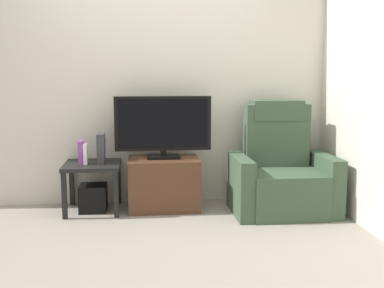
{
  "coord_description": "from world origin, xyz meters",
  "views": [
    {
      "loc": [
        -0.08,
        -3.72,
        1.35
      ],
      "look_at": [
        0.38,
        0.5,
        0.7
      ],
      "focal_mm": 43.6,
      "sensor_mm": 36.0,
      "label": 1
    }
  ],
  "objects_px": {
    "tv_stand": "(164,183)",
    "television": "(163,126)",
    "subwoofer_box": "(93,198)",
    "book_leftmost": "(81,152)",
    "book_middle": "(86,154)",
    "side_table": "(92,171)",
    "game_console": "(101,148)",
    "recliner_armchair": "(281,174)"
  },
  "relations": [
    {
      "from": "tv_stand",
      "to": "television",
      "type": "distance_m",
      "value": 0.58
    },
    {
      "from": "television",
      "to": "book_middle",
      "type": "xyz_separation_m",
      "value": [
        -0.75,
        -0.05,
        -0.26
      ]
    },
    {
      "from": "subwoofer_box",
      "to": "book_leftmost",
      "type": "distance_m",
      "value": 0.47
    },
    {
      "from": "tv_stand",
      "to": "book_middle",
      "type": "relative_size",
      "value": 3.57
    },
    {
      "from": "book_leftmost",
      "to": "book_middle",
      "type": "relative_size",
      "value": 1.17
    },
    {
      "from": "tv_stand",
      "to": "book_middle",
      "type": "bearing_deg",
      "value": -177.69
    },
    {
      "from": "subwoofer_box",
      "to": "game_console",
      "type": "bearing_deg",
      "value": 6.34
    },
    {
      "from": "tv_stand",
      "to": "book_leftmost",
      "type": "relative_size",
      "value": 3.06
    },
    {
      "from": "tv_stand",
      "to": "side_table",
      "type": "distance_m",
      "value": 0.71
    },
    {
      "from": "tv_stand",
      "to": "recliner_armchair",
      "type": "bearing_deg",
      "value": -9.92
    },
    {
      "from": "book_middle",
      "to": "game_console",
      "type": "distance_m",
      "value": 0.16
    },
    {
      "from": "television",
      "to": "book_middle",
      "type": "distance_m",
      "value": 0.8
    },
    {
      "from": "book_leftmost",
      "to": "game_console",
      "type": "bearing_deg",
      "value": 8.97
    },
    {
      "from": "television",
      "to": "book_leftmost",
      "type": "xyz_separation_m",
      "value": [
        -0.8,
        -0.05,
        -0.24
      ]
    },
    {
      "from": "side_table",
      "to": "subwoofer_box",
      "type": "relative_size",
      "value": 2.06
    },
    {
      "from": "book_leftmost",
      "to": "television",
      "type": "bearing_deg",
      "value": 3.57
    },
    {
      "from": "recliner_armchair",
      "to": "television",
      "type": "bearing_deg",
      "value": 178.39
    },
    {
      "from": "television",
      "to": "tv_stand",
      "type": "bearing_deg",
      "value": -90.0
    },
    {
      "from": "book_leftmost",
      "to": "game_console",
      "type": "xyz_separation_m",
      "value": [
        0.19,
        0.03,
        0.03
      ]
    },
    {
      "from": "book_middle",
      "to": "game_console",
      "type": "relative_size",
      "value": 0.67
    },
    {
      "from": "recliner_armchair",
      "to": "book_middle",
      "type": "relative_size",
      "value": 5.54
    },
    {
      "from": "side_table",
      "to": "subwoofer_box",
      "type": "distance_m",
      "value": 0.27
    },
    {
      "from": "television",
      "to": "side_table",
      "type": "xyz_separation_m",
      "value": [
        -0.7,
        -0.03,
        -0.43
      ]
    },
    {
      "from": "recliner_armchair",
      "to": "book_middle",
      "type": "xyz_separation_m",
      "value": [
        -1.9,
        0.17,
        0.2
      ]
    },
    {
      "from": "television",
      "to": "subwoofer_box",
      "type": "height_order",
      "value": "television"
    },
    {
      "from": "subwoofer_box",
      "to": "tv_stand",
      "type": "bearing_deg",
      "value": 0.86
    },
    {
      "from": "book_leftmost",
      "to": "subwoofer_box",
      "type": "bearing_deg",
      "value": 11.31
    },
    {
      "from": "tv_stand",
      "to": "book_middle",
      "type": "xyz_separation_m",
      "value": [
        -0.75,
        -0.03,
        0.32
      ]
    },
    {
      "from": "subwoofer_box",
      "to": "book_middle",
      "type": "relative_size",
      "value": 1.35
    },
    {
      "from": "game_console",
      "to": "recliner_armchair",
      "type": "bearing_deg",
      "value": -6.51
    },
    {
      "from": "recliner_armchair",
      "to": "book_middle",
      "type": "bearing_deg",
      "value": -175.87
    },
    {
      "from": "side_table",
      "to": "game_console",
      "type": "xyz_separation_m",
      "value": [
        0.09,
        0.01,
        0.22
      ]
    },
    {
      "from": "television",
      "to": "subwoofer_box",
      "type": "distance_m",
      "value": 0.99
    },
    {
      "from": "subwoofer_box",
      "to": "book_middle",
      "type": "bearing_deg",
      "value": -160.67
    },
    {
      "from": "recliner_armchair",
      "to": "side_table",
      "type": "height_order",
      "value": "recliner_armchair"
    },
    {
      "from": "side_table",
      "to": "game_console",
      "type": "height_order",
      "value": "game_console"
    },
    {
      "from": "side_table",
      "to": "book_middle",
      "type": "height_order",
      "value": "book_middle"
    },
    {
      "from": "recliner_armchair",
      "to": "game_console",
      "type": "relative_size",
      "value": 3.71
    },
    {
      "from": "tv_stand",
      "to": "television",
      "type": "xyz_separation_m",
      "value": [
        0.0,
        0.02,
        0.58
      ]
    },
    {
      "from": "book_middle",
      "to": "game_console",
      "type": "height_order",
      "value": "game_console"
    },
    {
      "from": "recliner_armchair",
      "to": "subwoofer_box",
      "type": "xyz_separation_m",
      "value": [
        -1.84,
        0.19,
        -0.24
      ]
    },
    {
      "from": "book_middle",
      "to": "subwoofer_box",
      "type": "bearing_deg",
      "value": 19.33
    }
  ]
}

